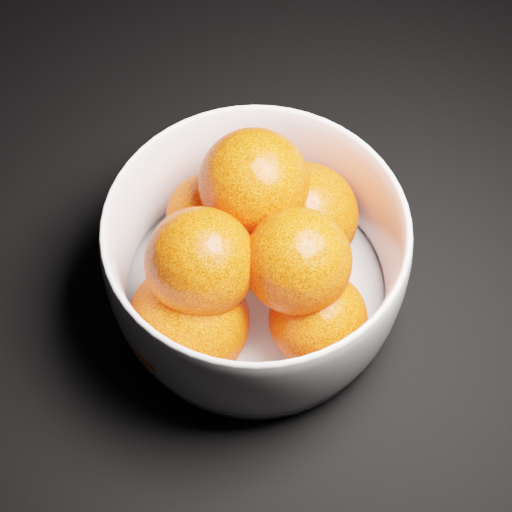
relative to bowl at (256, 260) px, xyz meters
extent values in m
cube|color=black|center=(0.25, 0.25, -0.06)|extent=(3.00, 3.00, 0.00)
cylinder|color=white|center=(0.00, 0.00, -0.05)|extent=(0.22, 0.22, 0.01)
sphere|color=#FF420A|center=(0.05, 0.04, 0.00)|extent=(0.09, 0.09, 0.09)
sphere|color=#FF420A|center=(-0.03, 0.05, 0.00)|extent=(0.07, 0.07, 0.07)
sphere|color=#FF420A|center=(-0.06, -0.04, 0.00)|extent=(0.09, 0.09, 0.09)
sphere|color=#FF420A|center=(0.04, -0.06, 0.00)|extent=(0.08, 0.08, 0.08)
sphere|color=#FF420A|center=(0.00, 0.04, 0.04)|extent=(0.09, 0.09, 0.09)
sphere|color=#FF420A|center=(-0.04, -0.02, 0.04)|extent=(0.08, 0.08, 0.08)
sphere|color=#FF420A|center=(0.03, -0.03, 0.04)|extent=(0.08, 0.08, 0.08)
camera|label=1|loc=(-0.04, -0.29, 0.48)|focal=50.00mm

